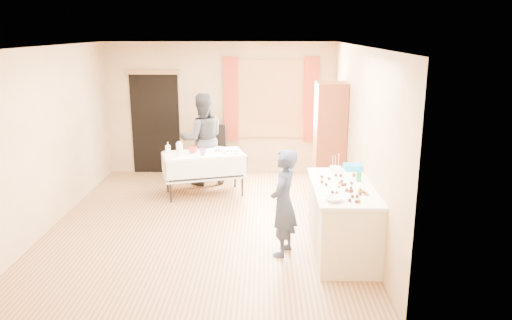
{
  "coord_description": "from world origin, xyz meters",
  "views": [
    {
      "loc": [
        0.87,
        -7.04,
        2.83
      ],
      "look_at": [
        0.75,
        0.0,
        0.98
      ],
      "focal_mm": 35.0,
      "sensor_mm": 36.0,
      "label": 1
    }
  ],
  "objects_px": {
    "cabinet": "(330,141)",
    "counter": "(343,219)",
    "chair": "(213,162)",
    "woman": "(203,139)",
    "girl": "(284,203)",
    "party_table": "(204,170)"
  },
  "relations": [
    {
      "from": "cabinet",
      "to": "girl",
      "type": "relative_size",
      "value": 1.42
    },
    {
      "from": "party_table",
      "to": "chair",
      "type": "height_order",
      "value": "chair"
    },
    {
      "from": "cabinet",
      "to": "girl",
      "type": "height_order",
      "value": "cabinet"
    },
    {
      "from": "counter",
      "to": "chair",
      "type": "xyz_separation_m",
      "value": [
        -2.02,
        3.39,
        -0.15
      ]
    },
    {
      "from": "girl",
      "to": "woman",
      "type": "height_order",
      "value": "woman"
    },
    {
      "from": "counter",
      "to": "party_table",
      "type": "height_order",
      "value": "counter"
    },
    {
      "from": "cabinet",
      "to": "party_table",
      "type": "relative_size",
      "value": 1.28
    },
    {
      "from": "party_table",
      "to": "girl",
      "type": "distance_m",
      "value": 2.73
    },
    {
      "from": "cabinet",
      "to": "party_table",
      "type": "distance_m",
      "value": 2.23
    },
    {
      "from": "cabinet",
      "to": "chair",
      "type": "relative_size",
      "value": 1.92
    },
    {
      "from": "chair",
      "to": "woman",
      "type": "bearing_deg",
      "value": -91.34
    },
    {
      "from": "counter",
      "to": "party_table",
      "type": "xyz_separation_m",
      "value": [
        -2.07,
        2.32,
        -0.01
      ]
    },
    {
      "from": "party_table",
      "to": "girl",
      "type": "bearing_deg",
      "value": -77.73
    },
    {
      "from": "party_table",
      "to": "woman",
      "type": "xyz_separation_m",
      "value": [
        -0.09,
        0.64,
        0.41
      ]
    },
    {
      "from": "counter",
      "to": "girl",
      "type": "distance_m",
      "value": 0.81
    },
    {
      "from": "woman",
      "to": "chair",
      "type": "bearing_deg",
      "value": -123.47
    },
    {
      "from": "counter",
      "to": "girl",
      "type": "bearing_deg",
      "value": -174.96
    },
    {
      "from": "party_table",
      "to": "chair",
      "type": "bearing_deg",
      "value": 71.16
    },
    {
      "from": "girl",
      "to": "party_table",
      "type": "bearing_deg",
      "value": -131.74
    },
    {
      "from": "counter",
      "to": "chair",
      "type": "distance_m",
      "value": 3.95
    },
    {
      "from": "cabinet",
      "to": "woman",
      "type": "bearing_deg",
      "value": 163.28
    },
    {
      "from": "cabinet",
      "to": "counter",
      "type": "height_order",
      "value": "cabinet"
    }
  ]
}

